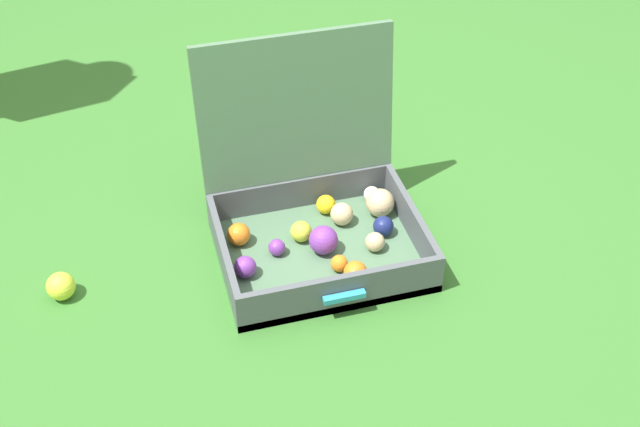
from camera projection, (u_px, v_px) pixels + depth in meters
name	position (u px, v px, depth m)	size (l,w,h in m)	color
ground_plane	(312.00, 254.00, 2.32)	(16.00, 16.00, 0.00)	#336B28
open_suitcase	(316.00, 209.00, 2.29)	(0.55, 0.52, 0.55)	#4C7051
stray_ball_on_grass	(61.00, 286.00, 2.17)	(0.08, 0.08, 0.08)	#CCDB38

